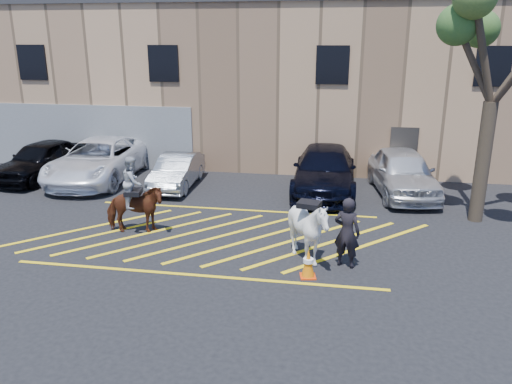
% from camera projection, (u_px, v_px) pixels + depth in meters
% --- Properties ---
extents(ground, '(90.00, 90.00, 0.00)m').
position_uv_depth(ground, '(220.00, 233.00, 15.01)').
color(ground, black).
rests_on(ground, ground).
extents(car_black_suv, '(2.49, 4.86, 1.58)m').
position_uv_depth(car_black_suv, '(42.00, 160.00, 20.68)').
color(car_black_suv, black).
rests_on(car_black_suv, ground).
extents(car_white_pickup, '(2.98, 6.11, 1.67)m').
position_uv_depth(car_white_pickup, '(99.00, 160.00, 20.43)').
color(car_white_pickup, white).
rests_on(car_white_pickup, ground).
extents(car_silver_sedan, '(1.46, 3.90, 1.27)m').
position_uv_depth(car_silver_sedan, '(177.00, 171.00, 19.52)').
color(car_silver_sedan, gray).
rests_on(car_silver_sedan, ground).
extents(car_blue_suv, '(2.32, 5.66, 1.64)m').
position_uv_depth(car_blue_suv, '(325.00, 170.00, 18.95)').
color(car_blue_suv, black).
rests_on(car_blue_suv, ground).
extents(car_white_suv, '(2.61, 5.17, 1.69)m').
position_uv_depth(car_white_suv, '(402.00, 172.00, 18.61)').
color(car_white_suv, silver).
rests_on(car_white_suv, ground).
extents(handler, '(0.78, 0.63, 1.85)m').
position_uv_depth(handler, '(347.00, 233.00, 12.60)').
color(handler, black).
rests_on(handler, ground).
extents(warehouse, '(32.42, 10.20, 7.30)m').
position_uv_depth(warehouse, '(274.00, 79.00, 25.22)').
color(warehouse, tan).
rests_on(warehouse, ground).
extents(hatching_zone, '(12.60, 5.12, 0.01)m').
position_uv_depth(hatching_zone, '(218.00, 237.00, 14.72)').
color(hatching_zone, yellow).
rests_on(hatching_zone, ground).
extents(mounted_bay, '(1.89, 1.10, 2.35)m').
position_uv_depth(mounted_bay, '(134.00, 203.00, 14.80)').
color(mounted_bay, '#5C3015').
rests_on(mounted_bay, ground).
extents(saddled_white, '(1.76, 1.90, 1.79)m').
position_uv_depth(saddled_white, '(308.00, 230.00, 12.83)').
color(saddled_white, silver).
rests_on(saddled_white, ground).
extents(traffic_cone, '(0.44, 0.44, 0.73)m').
position_uv_depth(traffic_cone, '(308.00, 263.00, 12.18)').
color(traffic_cone, '#EC3909').
rests_on(traffic_cone, ground).
extents(tree, '(3.99, 4.37, 7.31)m').
position_uv_depth(tree, '(500.00, 36.00, 14.42)').
color(tree, '#443729').
rests_on(tree, ground).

